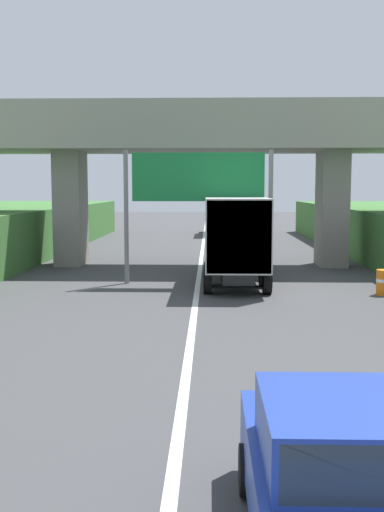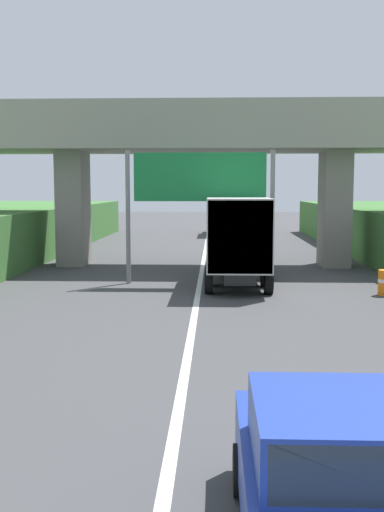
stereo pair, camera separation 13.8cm
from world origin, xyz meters
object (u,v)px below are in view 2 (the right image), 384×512
(overhead_highway_sign, at_px, (200,186))
(car_blue, at_px, (329,480))
(truck_orange, at_px, (227,211))
(truck_silver, at_px, (237,236))

(overhead_highway_sign, distance_m, car_blue, 18.73)
(overhead_highway_sign, xyz_separation_m, truck_orange, (1.60, 26.66, -1.96))
(truck_orange, distance_m, car_blue, 45.07)
(overhead_highway_sign, bearing_deg, truck_orange, 86.55)
(truck_orange, height_order, truck_silver, same)
(overhead_highway_sign, bearing_deg, car_blue, -84.46)
(truck_orange, bearing_deg, overhead_highway_sign, -93.45)
(overhead_highway_sign, relative_size, truck_orange, 0.81)
(truck_orange, xyz_separation_m, truck_silver, (-0.14, -26.76, 0.00))
(truck_silver, relative_size, car_blue, 1.78)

